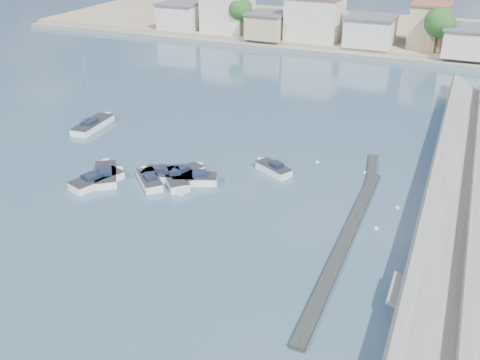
% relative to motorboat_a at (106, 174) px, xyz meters
% --- Properties ---
extents(ground, '(400.00, 400.00, 0.00)m').
position_rel_motorboat_a_xyz_m(ground, '(18.02, 27.69, -0.38)').
color(ground, '#2F4A5F').
rests_on(ground, ground).
extents(breakwater, '(2.00, 31.02, 0.35)m').
position_rel_motorboat_a_xyz_m(breakwater, '(24.92, 0.38, -0.21)').
color(breakwater, black).
rests_on(breakwater, ground).
extents(far_shore_land, '(160.00, 40.00, 1.40)m').
position_rel_motorboat_a_xyz_m(far_shore_land, '(18.02, 79.69, 0.32)').
color(far_shore_land, gray).
rests_on(far_shore_land, ground).
extents(far_shore_quay, '(160.00, 2.50, 0.80)m').
position_rel_motorboat_a_xyz_m(far_shore_quay, '(18.02, 58.69, 0.02)').
color(far_shore_quay, slate).
rests_on(far_shore_quay, ground).
extents(far_town, '(113.01, 12.80, 8.35)m').
position_rel_motorboat_a_xyz_m(far_town, '(28.73, 64.61, 4.56)').
color(far_town, beige).
rests_on(far_town, far_shore_land).
extents(shore_trees, '(74.56, 38.32, 7.92)m').
position_rel_motorboat_a_xyz_m(shore_trees, '(26.36, 55.81, 5.84)').
color(shore_trees, '#38281E').
rests_on(shore_trees, ground).
extents(motorboat_a, '(4.73, 5.47, 1.48)m').
position_rel_motorboat_a_xyz_m(motorboat_a, '(0.00, 0.00, 0.00)').
color(motorboat_a, white).
rests_on(motorboat_a, ground).
extents(motorboat_b, '(2.89, 4.49, 1.48)m').
position_rel_motorboat_a_xyz_m(motorboat_b, '(7.40, 3.37, -0.00)').
color(motorboat_b, white).
rests_on(motorboat_b, ground).
extents(motorboat_c, '(4.30, 4.29, 1.48)m').
position_rel_motorboat_a_xyz_m(motorboat_c, '(4.70, 0.57, 0.00)').
color(motorboat_c, white).
rests_on(motorboat_c, ground).
extents(motorboat_d, '(4.82, 3.32, 1.48)m').
position_rel_motorboat_a_xyz_m(motorboat_d, '(8.67, 2.29, -0.00)').
color(motorboat_d, white).
rests_on(motorboat_d, ground).
extents(motorboat_e, '(3.70, 5.91, 1.48)m').
position_rel_motorboat_a_xyz_m(motorboat_e, '(0.17, -1.36, -0.00)').
color(motorboat_e, white).
rests_on(motorboat_e, ground).
extents(motorboat_f, '(4.37, 3.39, 1.48)m').
position_rel_motorboat_a_xyz_m(motorboat_f, '(15.04, 7.75, -0.00)').
color(motorboat_f, white).
rests_on(motorboat_f, ground).
extents(motorboat_g, '(4.70, 4.95, 1.48)m').
position_rel_motorboat_a_xyz_m(motorboat_g, '(7.20, 1.50, 0.00)').
color(motorboat_g, white).
rests_on(motorboat_g, ground).
extents(motorboat_h, '(6.40, 2.80, 1.48)m').
position_rel_motorboat_a_xyz_m(motorboat_h, '(6.57, 2.12, -0.00)').
color(motorboat_h, white).
rests_on(motorboat_h, ground).
extents(sailboat, '(2.64, 7.27, 9.00)m').
position_rel_motorboat_a_xyz_m(sailboat, '(-9.69, 11.05, 0.03)').
color(sailboat, white).
rests_on(sailboat, ground).
extents(mooring_buoys, '(12.01, 30.86, 0.37)m').
position_rel_motorboat_a_xyz_m(mooring_buoys, '(24.61, 0.34, -0.33)').
color(mooring_buoys, white).
rests_on(mooring_buoys, ground).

